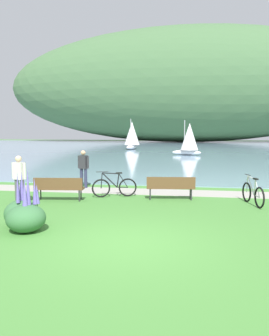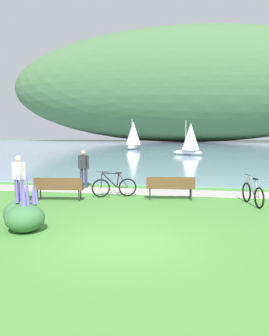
# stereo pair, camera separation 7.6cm
# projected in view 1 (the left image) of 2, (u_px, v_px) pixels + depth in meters

# --- Properties ---
(ground_plane) EXTENTS (200.00, 200.00, 0.00)m
(ground_plane) POSITION_uv_depth(u_px,v_px,m) (127.00, 243.00, 7.77)
(ground_plane) COLOR #478438
(bay_water) EXTENTS (180.00, 80.00, 0.04)m
(bay_water) POSITION_uv_depth(u_px,v_px,m) (183.00, 148.00, 55.11)
(bay_water) COLOR #7A99B2
(bay_water) RESTS_ON ground
(distant_hillside) EXTENTS (88.96, 28.00, 27.55)m
(distant_hillside) POSITION_uv_depth(u_px,v_px,m) (185.00, 85.00, 82.37)
(distant_hillside) COLOR #42663D
(distant_hillside) RESTS_ON bay_water
(shoreline_path) EXTENTS (60.00, 1.50, 0.01)m
(shoreline_path) POSITION_uv_depth(u_px,v_px,m) (157.00, 192.00, 14.32)
(shoreline_path) COLOR #A39E93
(shoreline_path) RESTS_ON ground
(park_bench_near_camera) EXTENTS (1.85, 0.70, 0.88)m
(park_bench_near_camera) POSITION_uv_depth(u_px,v_px,m) (59.00, 187.00, 12.45)
(park_bench_near_camera) COLOR brown
(park_bench_near_camera) RESTS_ON ground
(park_bench_further_along) EXTENTS (1.85, 0.71, 0.88)m
(park_bench_further_along) POSITION_uv_depth(u_px,v_px,m) (171.00, 186.00, 12.67)
(park_bench_further_along) COLOR brown
(park_bench_further_along) RESTS_ON ground
(bicycle_leaning_near_bench) EXTENTS (0.49, 1.73, 1.01)m
(bicycle_leaning_near_bench) POSITION_uv_depth(u_px,v_px,m) (253.00, 194.00, 11.78)
(bicycle_leaning_near_bench) COLOR black
(bicycle_leaning_near_bench) RESTS_ON ground
(bicycle_beside_path) EXTENTS (1.68, 0.69, 1.01)m
(bicycle_beside_path) POSITION_uv_depth(u_px,v_px,m) (114.00, 187.00, 13.24)
(bicycle_beside_path) COLOR black
(bicycle_beside_path) RESTS_ON ground
(person_at_shoreline) EXTENTS (0.58, 0.34, 1.71)m
(person_at_shoreline) POSITION_uv_depth(u_px,v_px,m) (83.00, 166.00, 15.35)
(person_at_shoreline) COLOR #282D47
(person_at_shoreline) RESTS_ON ground
(person_on_the_grass) EXTENTS (0.59, 0.31, 1.71)m
(person_on_the_grass) POSITION_uv_depth(u_px,v_px,m) (19.00, 177.00, 11.86)
(person_on_the_grass) COLOR #4C4C51
(person_on_the_grass) RESTS_ON ground
(echium_bush_beside_closest) EXTENTS (0.99, 0.99, 1.60)m
(echium_bush_beside_closest) POSITION_uv_depth(u_px,v_px,m) (26.00, 216.00, 8.59)
(echium_bush_beside_closest) COLOR #386B3D
(echium_bush_beside_closest) RESTS_ON ground
(echium_bush_mid_cluster) EXTENTS (0.90, 0.90, 1.52)m
(echium_bush_mid_cluster) POSITION_uv_depth(u_px,v_px,m) (21.00, 212.00, 9.08)
(echium_bush_mid_cluster) COLOR #386B3D
(echium_bush_mid_cluster) RESTS_ON ground
(sailboat_nearest_to_shore) EXTENTS (3.34, 2.32, 3.78)m
(sailboat_nearest_to_shore) POSITION_uv_depth(u_px,v_px,m) (189.00, 139.00, 36.56)
(sailboat_nearest_to_shore) COLOR white
(sailboat_nearest_to_shore) RESTS_ON bay_water
(sailboat_mid_bay) EXTENTS (2.42, 3.80, 4.36)m
(sailboat_mid_bay) POSITION_uv_depth(u_px,v_px,m) (132.00, 135.00, 49.04)
(sailboat_mid_bay) COLOR white
(sailboat_mid_bay) RESTS_ON bay_water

